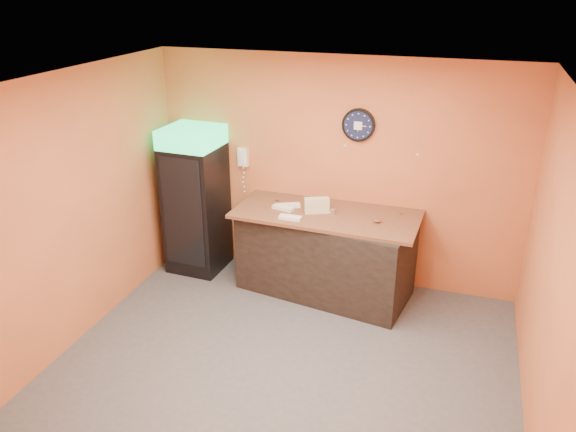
% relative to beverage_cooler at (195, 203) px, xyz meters
% --- Properties ---
extents(floor, '(4.50, 4.50, 0.00)m').
position_rel_beverage_cooler_xyz_m(floor, '(1.75, -1.61, -0.93)').
color(floor, '#47474C').
rests_on(floor, ground).
extents(back_wall, '(4.50, 0.02, 2.80)m').
position_rel_beverage_cooler_xyz_m(back_wall, '(1.75, 0.39, 0.47)').
color(back_wall, '#DC733E').
rests_on(back_wall, floor).
extents(left_wall, '(0.02, 4.00, 2.80)m').
position_rel_beverage_cooler_xyz_m(left_wall, '(-0.50, -1.61, 0.47)').
color(left_wall, '#DC733E').
rests_on(left_wall, floor).
extents(right_wall, '(0.02, 4.00, 2.80)m').
position_rel_beverage_cooler_xyz_m(right_wall, '(4.00, -1.61, 0.47)').
color(right_wall, '#DC733E').
rests_on(right_wall, floor).
extents(ceiling, '(4.50, 4.00, 0.02)m').
position_rel_beverage_cooler_xyz_m(ceiling, '(1.75, -1.61, 1.87)').
color(ceiling, white).
rests_on(ceiling, back_wall).
extents(beverage_cooler, '(0.69, 0.71, 1.90)m').
position_rel_beverage_cooler_xyz_m(beverage_cooler, '(0.00, 0.00, 0.00)').
color(beverage_cooler, black).
rests_on(beverage_cooler, floor).
extents(prep_counter, '(2.13, 1.20, 1.01)m').
position_rel_beverage_cooler_xyz_m(prep_counter, '(1.75, -0.06, -0.43)').
color(prep_counter, black).
rests_on(prep_counter, floor).
extents(wall_clock, '(0.39, 0.06, 0.39)m').
position_rel_beverage_cooler_xyz_m(wall_clock, '(2.00, 0.36, 1.08)').
color(wall_clock, black).
rests_on(wall_clock, back_wall).
extents(wall_phone, '(0.13, 0.11, 0.24)m').
position_rel_beverage_cooler_xyz_m(wall_phone, '(0.55, 0.34, 0.56)').
color(wall_phone, white).
rests_on(wall_phone, back_wall).
extents(butcher_paper, '(2.20, 1.05, 0.04)m').
position_rel_beverage_cooler_xyz_m(butcher_paper, '(1.75, -0.06, 0.10)').
color(butcher_paper, brown).
rests_on(butcher_paper, prep_counter).
extents(sub_roll_stack, '(0.30, 0.21, 0.18)m').
position_rel_beverage_cooler_xyz_m(sub_roll_stack, '(1.64, -0.09, 0.21)').
color(sub_roll_stack, beige).
rests_on(sub_roll_stack, butcher_paper).
extents(wrapped_sandwich_left, '(0.28, 0.16, 0.04)m').
position_rel_beverage_cooler_xyz_m(wrapped_sandwich_left, '(1.24, -0.12, 0.14)').
color(wrapped_sandwich_left, silver).
rests_on(wrapped_sandwich_left, butcher_paper).
extents(wrapped_sandwich_mid, '(0.26, 0.10, 0.04)m').
position_rel_beverage_cooler_xyz_m(wrapped_sandwich_mid, '(1.40, -0.37, 0.14)').
color(wrapped_sandwich_mid, silver).
rests_on(wrapped_sandwich_mid, butcher_paper).
extents(wrapped_sandwich_right, '(0.29, 0.22, 0.04)m').
position_rel_beverage_cooler_xyz_m(wrapped_sandwich_right, '(1.28, -0.03, 0.14)').
color(wrapped_sandwich_right, silver).
rests_on(wrapped_sandwich_right, butcher_paper).
extents(kitchen_tool, '(0.06, 0.06, 0.06)m').
position_rel_beverage_cooler_xyz_m(kitchen_tool, '(1.83, -0.07, 0.15)').
color(kitchen_tool, silver).
rests_on(kitchen_tool, butcher_paper).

